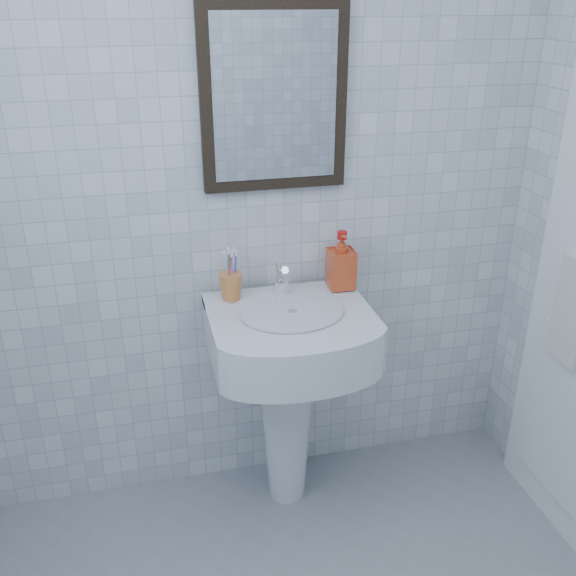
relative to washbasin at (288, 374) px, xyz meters
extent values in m
cube|color=silver|center=(-0.10, 0.21, 0.66)|extent=(2.20, 0.02, 2.50)
cone|color=silver|center=(0.00, 0.02, -0.23)|extent=(0.22, 0.22, 0.71)
cube|color=silver|center=(0.00, -0.03, 0.19)|extent=(0.57, 0.41, 0.17)
cube|color=silver|center=(0.00, 0.13, 0.26)|extent=(0.57, 0.10, 0.03)
cylinder|color=silver|center=(0.00, -0.06, 0.28)|extent=(0.35, 0.35, 0.01)
cylinder|color=white|center=(0.00, 0.11, 0.31)|extent=(0.05, 0.05, 0.05)
cylinder|color=white|center=(0.00, 0.09, 0.37)|extent=(0.03, 0.10, 0.08)
cylinder|color=white|center=(0.00, 0.13, 0.35)|extent=(0.03, 0.05, 0.10)
imported|color=red|center=(0.23, 0.12, 0.39)|extent=(0.10, 0.10, 0.22)
cube|color=black|center=(0.00, 0.20, 0.96)|extent=(0.50, 0.04, 0.62)
cube|color=white|center=(0.00, 0.18, 0.96)|extent=(0.42, 0.00, 0.54)
cube|color=white|center=(0.94, -0.28, 0.28)|extent=(0.03, 0.16, 0.38)
camera|label=1|loc=(-0.48, -1.96, 1.29)|focal=40.00mm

